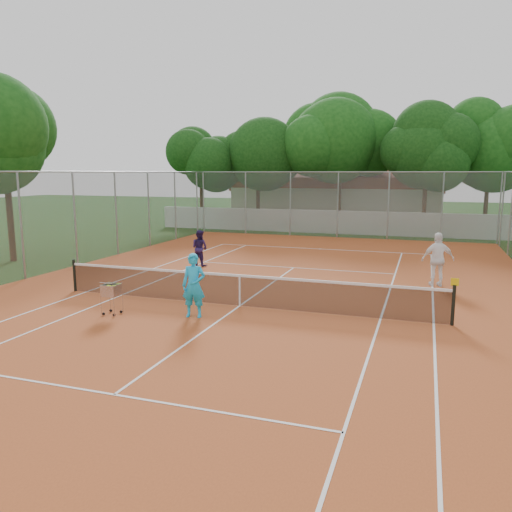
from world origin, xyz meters
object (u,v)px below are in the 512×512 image
(clubhouse, at_px, (338,194))
(ball_hopper, at_px, (112,298))
(player_near, at_px, (194,285))
(player_far_right, at_px, (438,259))
(tennis_net, at_px, (240,290))
(player_far_left, at_px, (200,248))

(clubhouse, bearing_deg, ball_hopper, -91.98)
(player_near, relative_size, player_far_right, 0.94)
(ball_hopper, bearing_deg, tennis_net, 35.41)
(player_far_left, height_order, ball_hopper, player_far_left)
(player_near, bearing_deg, player_far_left, 102.91)
(ball_hopper, bearing_deg, player_near, 15.77)
(player_near, height_order, ball_hopper, player_near)
(clubhouse, xyz_separation_m, player_near, (1.20, -30.46, -1.29))
(ball_hopper, bearing_deg, player_far_right, 40.00)
(tennis_net, xyz_separation_m, clubhouse, (-2.00, 29.00, 1.69))
(player_near, height_order, player_far_right, player_far_right)
(tennis_net, relative_size, ball_hopper, 12.47)
(player_near, height_order, player_far_left, player_near)
(player_near, bearing_deg, player_far_right, 32.90)
(player_near, distance_m, player_far_left, 7.70)
(player_near, xyz_separation_m, ball_hopper, (-2.28, -0.55, -0.41))
(tennis_net, height_order, ball_hopper, tennis_net)
(clubhouse, distance_m, player_far_right, 25.47)
(clubhouse, bearing_deg, player_far_right, -72.57)
(player_far_left, distance_m, player_far_right, 9.58)
(player_far_right, xyz_separation_m, ball_hopper, (-8.69, -6.74, -0.47))
(tennis_net, relative_size, player_far_left, 7.71)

